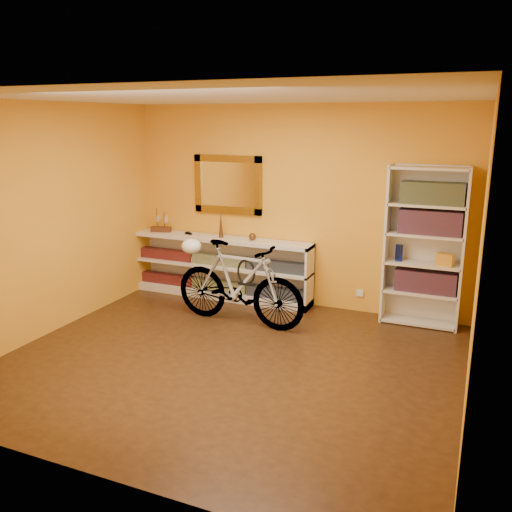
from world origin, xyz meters
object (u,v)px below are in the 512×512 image
at_px(bookcase, 424,247).
at_px(bicycle, 239,283).
at_px(helmet, 191,246).
at_px(console_unit, 220,267).

bearing_deg(bookcase, bicycle, -157.22).
xyz_separation_m(bookcase, bicycle, (-2.00, -0.84, -0.44)).
height_order(bicycle, helmet, bicycle).
distance_m(bicycle, helmet, 0.76).
relative_size(console_unit, bookcase, 1.37).
bearing_deg(bicycle, bookcase, -63.42).
xyz_separation_m(bookcase, helmet, (-2.66, -0.80, -0.06)).
relative_size(console_unit, helmet, 10.56).
relative_size(bicycle, helmet, 7.01).
relative_size(bookcase, bicycle, 1.10).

